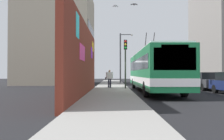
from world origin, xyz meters
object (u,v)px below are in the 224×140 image
Objects in this scene: parked_car_silver at (185,79)px; street_lamp at (122,55)px; city_bus at (153,69)px; parked_car_dark_gray at (205,80)px; pedestrian_midblock at (109,77)px; traffic_light at (125,56)px.

parked_car_silver is 8.51m from street_lamp.
parked_car_dark_gray is at bearing -64.74° from city_bus.
pedestrian_midblock is at bearing 120.31° from parked_car_silver.
city_bus is 2.83× the size of traffic_light.
city_bus reaches higher than traffic_light.
parked_car_silver is 2.96× the size of pedestrian_midblock.
traffic_light is (-1.15, -1.43, 1.92)m from pedestrian_midblock.
pedestrian_midblock reaches higher than parked_car_silver.
pedestrian_midblock is 0.38× the size of traffic_light.
parked_car_silver is at bearing -113.59° from street_lamp.
street_lamp is (8.54, 7.26, 3.11)m from parked_car_dark_gray.
traffic_light reaches higher than pedestrian_midblock.
parked_car_dark_gray is 1.01× the size of parked_car_silver.
street_lamp is at bearing -10.36° from pedestrian_midblock.
parked_car_silver is at bearing -33.62° from city_bus.
street_lamp is (3.17, 7.26, 3.11)m from parked_car_silver.
parked_car_dark_gray is 7.73m from traffic_light.
traffic_light is (-0.91, 7.35, 2.20)m from parked_car_dark_gray.
parked_car_dark_gray is 2.99× the size of pedestrian_midblock.
pedestrian_midblock is (2.69, 3.58, -0.69)m from city_bus.
traffic_light is at bearing 179.45° from street_lamp.
parked_car_silver is 10.17m from pedestrian_midblock.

